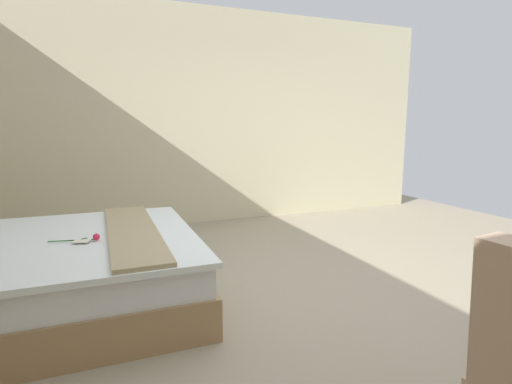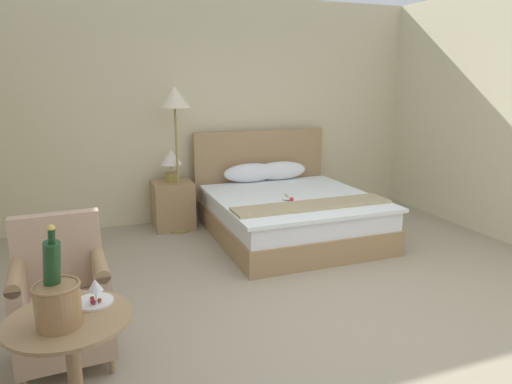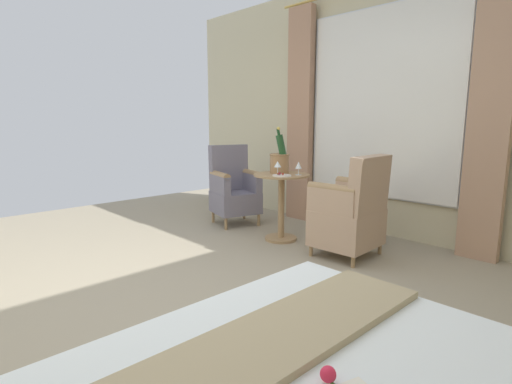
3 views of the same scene
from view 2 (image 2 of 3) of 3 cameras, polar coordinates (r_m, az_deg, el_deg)
name	(u,v)px [view 2 (image 2 of 3)]	position (r m, az deg, el deg)	size (l,w,h in m)	color
ground_plane	(333,325)	(3.72, 9.54, -16.08)	(7.78, 7.78, 0.00)	gray
wall_headboard_side	(216,111)	(6.21, -4.97, 10.10)	(5.77, 0.12, 2.90)	beige
bed	(288,210)	(5.54, 4.00, -2.32)	(1.85, 2.06, 1.18)	#9F7D56
nightstand	(173,205)	(5.91, -10.32, -1.57)	(0.51, 0.46, 0.60)	#9F7D56
bedside_lamp	(171,161)	(5.78, -10.56, 3.85)	(0.27, 0.27, 0.41)	olive
floor_lamp_brass	(175,107)	(5.56, -10.11, 10.39)	(0.38, 0.38, 1.78)	olive
side_table_round	(74,368)	(2.59, -21.76, -19.76)	(0.60, 0.60, 0.73)	#9F7D56
champagne_bucket	(57,298)	(2.34, -23.63, -12.00)	(0.22, 0.22, 0.50)	#9C734A
wine_glass_near_bucket	(95,287)	(2.46, -19.45, -11.09)	(0.08, 0.08, 0.15)	white
wine_glass_near_edge	(53,287)	(2.58, -24.06, -10.75)	(0.07, 0.07, 0.14)	white
snack_plate	(94,302)	(2.55, -19.60, -12.78)	(0.19, 0.19, 0.04)	white
armchair_by_window	(63,303)	(3.34, -23.00, -12.62)	(0.62, 0.59, 0.98)	#9F7D56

